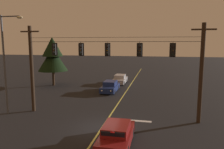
% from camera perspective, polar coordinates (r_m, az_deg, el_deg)
% --- Properties ---
extents(ground_plane, '(180.00, 180.00, 0.00)m').
position_cam_1_polar(ground_plane, '(16.63, -2.73, -13.94)').
color(ground_plane, black).
extents(lane_centre_stripe, '(0.14, 60.00, 0.01)m').
position_cam_1_polar(lane_centre_stripe, '(24.73, 2.42, -6.45)').
color(lane_centre_stripe, '#D1C64C').
rests_on(lane_centre_stripe, ground).
extents(stop_bar_paint, '(3.40, 0.36, 0.01)m').
position_cam_1_polar(stop_bar_paint, '(18.23, 4.91, -11.91)').
color(stop_bar_paint, silver).
rests_on(stop_bar_paint, ground).
extents(signal_span_assembly, '(16.31, 0.32, 7.80)m').
position_cam_1_polar(signal_span_assembly, '(18.16, -0.65, 1.20)').
color(signal_span_assembly, '#2D2116').
rests_on(signal_span_assembly, ground).
extents(traffic_light_leftmost, '(0.48, 0.41, 1.22)m').
position_cam_1_polar(traffic_light_leftmost, '(19.71, -15.00, 6.43)').
color(traffic_light_leftmost, black).
extents(traffic_light_left_inner, '(0.48, 0.41, 1.22)m').
position_cam_1_polar(traffic_light_left_inner, '(18.73, -8.25, 6.54)').
color(traffic_light_left_inner, black).
extents(traffic_light_centre, '(0.48, 0.41, 1.22)m').
position_cam_1_polar(traffic_light_centre, '(18.06, -1.30, 6.57)').
color(traffic_light_centre, black).
extents(traffic_light_right_inner, '(0.48, 0.41, 1.22)m').
position_cam_1_polar(traffic_light_right_inner, '(17.64, 7.25, 6.46)').
color(traffic_light_right_inner, black).
extents(traffic_light_rightmost, '(0.48, 0.41, 1.22)m').
position_cam_1_polar(traffic_light_rightmost, '(17.61, 15.70, 6.22)').
color(traffic_light_rightmost, black).
extents(car_waiting_near_lane, '(1.80, 4.33, 1.39)m').
position_cam_1_polar(car_waiting_near_lane, '(13.91, 1.22, -15.63)').
color(car_waiting_near_lane, maroon).
rests_on(car_waiting_near_lane, ground).
extents(car_oncoming_lead, '(1.80, 4.42, 1.39)m').
position_cam_1_polar(car_oncoming_lead, '(28.27, -0.49, -3.22)').
color(car_oncoming_lead, navy).
rests_on(car_oncoming_lead, ground).
extents(car_oncoming_trailing, '(1.80, 4.42, 1.39)m').
position_cam_1_polar(car_oncoming_trailing, '(33.89, 2.12, -1.30)').
color(car_oncoming_trailing, '#A5A5AD').
rests_on(car_oncoming_trailing, ground).
extents(street_lamp_corner, '(2.11, 0.30, 8.62)m').
position_cam_1_polar(street_lamp_corner, '(20.80, -25.95, 4.27)').
color(street_lamp_corner, '#4C4F54').
rests_on(street_lamp_corner, ground).
extents(tree_verge_near, '(4.31, 4.31, 7.17)m').
position_cam_1_polar(tree_verge_near, '(33.07, -15.36, 4.80)').
color(tree_verge_near, '#332316').
rests_on(tree_verge_near, ground).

